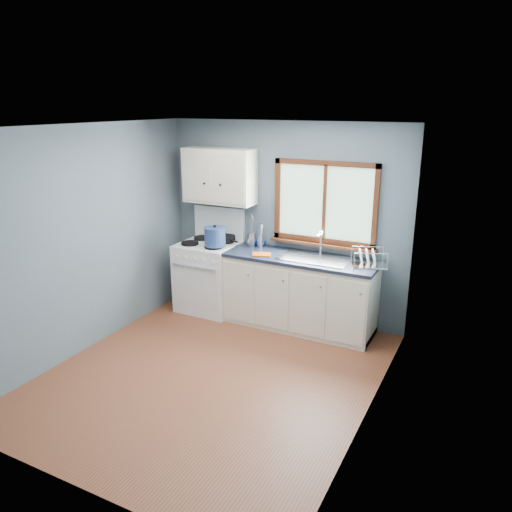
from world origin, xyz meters
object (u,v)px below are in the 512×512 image
at_px(skillet, 225,238).
at_px(dish_rack, 368,261).
at_px(utensil_crock, 252,239).
at_px(stockpot, 215,236).
at_px(base_cabinets, 299,296).
at_px(sink, 314,264).
at_px(gas_range, 209,274).
at_px(thermos, 260,236).

bearing_deg(skillet, dish_rack, 21.51).
bearing_deg(utensil_crock, stockpot, -135.81).
bearing_deg(base_cabinets, sink, -0.13).
bearing_deg(dish_rack, stockpot, 163.27).
height_order(skillet, stockpot, stockpot).
xyz_separation_m(gas_range, sink, (1.49, 0.02, 0.37)).
distance_m(sink, thermos, 0.83).
bearing_deg(gas_range, utensil_crock, 19.65).
bearing_deg(sink, skillet, 174.36).
bearing_deg(utensil_crock, sink, -10.86).
bearing_deg(stockpot, gas_range, 143.78).
height_order(thermos, dish_rack, thermos).
xyz_separation_m(skillet, thermos, (0.52, 0.01, 0.09)).
height_order(base_cabinets, skillet, skillet).
bearing_deg(stockpot, thermos, 31.44).
height_order(gas_range, sink, gas_range).
height_order(gas_range, dish_rack, gas_range).
bearing_deg(gas_range, thermos, 12.61).
bearing_deg(gas_range, skillet, 40.29).
relative_size(stockpot, thermos, 1.16).
height_order(skillet, dish_rack, dish_rack).
bearing_deg(base_cabinets, thermos, 167.52).
bearing_deg(gas_range, sink, 0.71).
relative_size(gas_range, stockpot, 3.77).
height_order(stockpot, utensil_crock, utensil_crock).
height_order(stockpot, dish_rack, stockpot).
bearing_deg(stockpot, sink, 7.28).
distance_m(skillet, thermos, 0.52).
height_order(base_cabinets, sink, sink).
bearing_deg(utensil_crock, gas_range, -160.35).
distance_m(gas_range, thermos, 0.92).
height_order(sink, utensil_crock, utensil_crock).
xyz_separation_m(utensil_crock, thermos, (0.14, -0.04, 0.07)).
bearing_deg(skillet, thermos, 24.82).
relative_size(thermos, dish_rack, 0.67).
relative_size(gas_range, base_cabinets, 0.74).
bearing_deg(gas_range, base_cabinets, 0.82).
xyz_separation_m(base_cabinets, utensil_crock, (-0.75, 0.18, 0.60)).
bearing_deg(base_cabinets, dish_rack, 2.99).
distance_m(base_cabinets, skillet, 1.28).
xyz_separation_m(skillet, stockpot, (0.02, -0.29, 0.09)).
distance_m(base_cabinets, thermos, 0.92).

